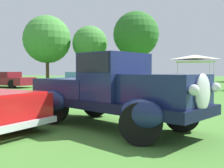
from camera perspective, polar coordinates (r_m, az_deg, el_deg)
ground_plane at (r=6.44m, az=1.05°, el=-8.81°), size 120.00×120.00×0.00m
feature_pickup_truck at (r=6.04m, az=-0.02°, el=-1.25°), size 4.65×3.49×1.70m
show_car_burgundy at (r=22.32m, az=-21.86°, el=0.88°), size 4.72×2.62×1.22m
show_car_skyblue at (r=19.91m, az=-6.88°, el=0.84°), size 4.15×2.23×1.22m
show_car_orange at (r=19.43m, az=5.82°, el=0.80°), size 4.15×2.30×1.22m
canopy_tent_left_field at (r=24.30m, az=17.52°, el=5.40°), size 3.20×3.20×2.71m
treeline_far_left at (r=36.29m, az=-13.93°, el=9.38°), size 6.29×6.29×8.61m
treeline_mid_left at (r=35.13m, az=-4.84°, el=8.75°), size 4.62×4.62×7.22m
treeline_center at (r=33.45m, az=5.24°, el=10.68°), size 5.70×5.70×8.71m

